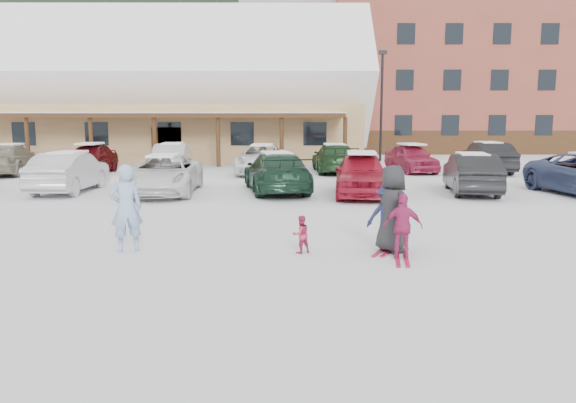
{
  "coord_description": "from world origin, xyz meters",
  "views": [
    {
      "loc": [
        0.26,
        -11.14,
        2.84
      ],
      "look_at": [
        0.3,
        1.0,
        1.0
      ],
      "focal_mm": 35.0,
      "sensor_mm": 36.0,
      "label": 1
    }
  ],
  "objects_px": {
    "parked_car_2": "(164,175)",
    "parked_car_5": "(471,174)",
    "parked_car_4": "(361,174)",
    "parked_car_11": "(334,158)",
    "parked_car_7": "(10,159)",
    "parked_car_1": "(69,172)",
    "parked_car_10": "(262,159)",
    "parked_car_12": "(411,158)",
    "alpine_hotel": "(451,48)",
    "parked_car_9": "(173,158)",
    "bystander_dark": "(392,209)",
    "toddler_red": "(301,234)",
    "parked_car_13": "(487,157)",
    "lamp_post": "(382,100)",
    "parked_car_3": "(277,172)",
    "child_magenta": "(403,227)",
    "child_navy": "(388,217)",
    "day_lodge": "(151,100)",
    "parked_car_8": "(90,159)",
    "adult_skier": "(126,208)"
  },
  "relations": [
    {
      "from": "child_navy",
      "to": "parked_car_8",
      "type": "bearing_deg",
      "value": -27.5
    },
    {
      "from": "parked_car_11",
      "to": "bystander_dark",
      "type": "bearing_deg",
      "value": 87.53
    },
    {
      "from": "parked_car_3",
      "to": "child_magenta",
      "type": "bearing_deg",
      "value": 95.21
    },
    {
      "from": "toddler_red",
      "to": "parked_car_10",
      "type": "relative_size",
      "value": 0.15
    },
    {
      "from": "lamp_post",
      "to": "parked_car_7",
      "type": "height_order",
      "value": "lamp_post"
    },
    {
      "from": "adult_skier",
      "to": "parked_car_5",
      "type": "relative_size",
      "value": 0.42
    },
    {
      "from": "child_navy",
      "to": "parked_car_7",
      "type": "distance_m",
      "value": 22.5
    },
    {
      "from": "lamp_post",
      "to": "parked_car_2",
      "type": "distance_m",
      "value": 18.95
    },
    {
      "from": "toddler_red",
      "to": "parked_car_12",
      "type": "height_order",
      "value": "parked_car_12"
    },
    {
      "from": "parked_car_7",
      "to": "parked_car_1",
      "type": "bearing_deg",
      "value": 123.47
    },
    {
      "from": "child_magenta",
      "to": "parked_car_10",
      "type": "bearing_deg",
      "value": -68.96
    },
    {
      "from": "toddler_red",
      "to": "parked_car_12",
      "type": "relative_size",
      "value": 0.19
    },
    {
      "from": "parked_car_1",
      "to": "parked_car_4",
      "type": "relative_size",
      "value": 1.0
    },
    {
      "from": "day_lodge",
      "to": "toddler_red",
      "type": "distance_m",
      "value": 29.41
    },
    {
      "from": "parked_car_9",
      "to": "parked_car_13",
      "type": "distance_m",
      "value": 16.11
    },
    {
      "from": "parked_car_10",
      "to": "parked_car_12",
      "type": "xyz_separation_m",
      "value": [
        7.63,
        0.88,
        -0.01
      ]
    },
    {
      "from": "bystander_dark",
      "to": "parked_car_3",
      "type": "xyz_separation_m",
      "value": [
        -2.59,
        9.51,
        -0.17
      ]
    },
    {
      "from": "parked_car_2",
      "to": "parked_car_3",
      "type": "height_order",
      "value": "parked_car_3"
    },
    {
      "from": "toddler_red",
      "to": "bystander_dark",
      "type": "distance_m",
      "value": 1.99
    },
    {
      "from": "parked_car_4",
      "to": "parked_car_10",
      "type": "distance_m",
      "value": 8.74
    },
    {
      "from": "toddler_red",
      "to": "parked_car_7",
      "type": "bearing_deg",
      "value": -77.7
    },
    {
      "from": "parked_car_4",
      "to": "parked_car_8",
      "type": "bearing_deg",
      "value": 153.49
    },
    {
      "from": "parked_car_1",
      "to": "parked_car_9",
      "type": "height_order",
      "value": "parked_car_1"
    },
    {
      "from": "adult_skier",
      "to": "child_magenta",
      "type": "relative_size",
      "value": 1.41
    },
    {
      "from": "parked_car_2",
      "to": "parked_car_5",
      "type": "distance_m",
      "value": 11.43
    },
    {
      "from": "parked_car_7",
      "to": "parked_car_11",
      "type": "relative_size",
      "value": 1.03
    },
    {
      "from": "parked_car_10",
      "to": "parked_car_11",
      "type": "height_order",
      "value": "parked_car_10"
    },
    {
      "from": "parked_car_4",
      "to": "parked_car_11",
      "type": "bearing_deg",
      "value": 97.14
    },
    {
      "from": "alpine_hotel",
      "to": "parked_car_8",
      "type": "xyz_separation_m",
      "value": [
        -23.77,
        -21.2,
        -7.87
      ]
    },
    {
      "from": "adult_skier",
      "to": "parked_car_10",
      "type": "xyz_separation_m",
      "value": [
        2.18,
        16.29,
        -0.2
      ]
    },
    {
      "from": "parked_car_7",
      "to": "parked_car_13",
      "type": "relative_size",
      "value": 1.09
    },
    {
      "from": "bystander_dark",
      "to": "parked_car_7",
      "type": "xyz_separation_m",
      "value": [
        -15.9,
        16.12,
        -0.18
      ]
    },
    {
      "from": "parked_car_5",
      "to": "parked_car_12",
      "type": "bearing_deg",
      "value": -78.14
    },
    {
      "from": "parked_car_3",
      "to": "parked_car_5",
      "type": "relative_size",
      "value": 1.15
    },
    {
      "from": "child_navy",
      "to": "parked_car_10",
      "type": "bearing_deg",
      "value": -52.15
    },
    {
      "from": "alpine_hotel",
      "to": "parked_car_7",
      "type": "height_order",
      "value": "alpine_hotel"
    },
    {
      "from": "parked_car_5",
      "to": "parked_car_3",
      "type": "bearing_deg",
      "value": 5.96
    },
    {
      "from": "parked_car_13",
      "to": "lamp_post",
      "type": "bearing_deg",
      "value": -58.55
    },
    {
      "from": "parked_car_13",
      "to": "parked_car_3",
      "type": "bearing_deg",
      "value": 36.98
    },
    {
      "from": "parked_car_7",
      "to": "parked_car_11",
      "type": "xyz_separation_m",
      "value": [
        16.15,
        0.9,
        -0.02
      ]
    },
    {
      "from": "day_lodge",
      "to": "parked_car_9",
      "type": "bearing_deg",
      "value": -71.52
    },
    {
      "from": "parked_car_2",
      "to": "lamp_post",
      "type": "bearing_deg",
      "value": 53.76
    },
    {
      "from": "parked_car_9",
      "to": "parked_car_5",
      "type": "bearing_deg",
      "value": 144.0
    },
    {
      "from": "day_lodge",
      "to": "parked_car_13",
      "type": "height_order",
      "value": "day_lodge"
    },
    {
      "from": "alpine_hotel",
      "to": "parked_car_10",
      "type": "height_order",
      "value": "alpine_hotel"
    },
    {
      "from": "child_magenta",
      "to": "parked_car_11",
      "type": "distance_m",
      "value": 17.63
    },
    {
      "from": "child_magenta",
      "to": "parked_car_8",
      "type": "relative_size",
      "value": 0.3
    },
    {
      "from": "bystander_dark",
      "to": "toddler_red",
      "type": "bearing_deg",
      "value": 65.15
    },
    {
      "from": "parked_car_2",
      "to": "parked_car_8",
      "type": "bearing_deg",
      "value": 123.94
    },
    {
      "from": "parked_car_2",
      "to": "alpine_hotel",
      "type": "bearing_deg",
      "value": 55.15
    }
  ]
}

